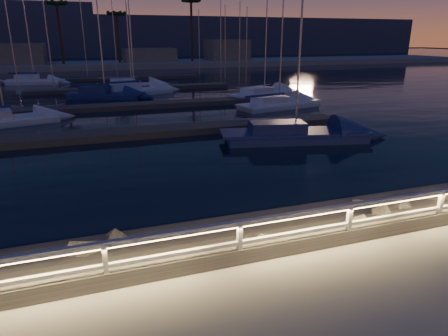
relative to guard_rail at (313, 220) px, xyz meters
The scene contains 17 objects.
ground 0.78m from the guard_rail, ahead, with size 400.00×400.00×0.00m, color #9C978D.
harbor_water 31.27m from the guard_rail, 89.87° to the left, with size 400.00×440.00×0.60m.
guard_rail is the anchor object (origin of this frame).
floating_docks 32.52m from the guard_rail, 89.88° to the left, with size 22.00×36.00×0.40m.
far_shore 74.05m from the guard_rail, 90.04° to the left, with size 160.00×14.00×5.20m.
palm_left 73.04m from the guard_rail, 96.29° to the left, with size 3.00×3.00×11.20m.
palm_center 73.47m from the guard_rail, 88.38° to the left, with size 3.00×3.00×9.70m.
palm_right 74.48m from the guard_rail, 77.42° to the left, with size 3.00×3.00×12.20m.
distant_hills 135.56m from the guard_rail, 99.37° to the left, with size 230.00×37.50×18.00m.
sailboat_d 13.47m from the guard_rail, 63.77° to the left, with size 8.78×4.28×14.31m.
sailboat_f 24.31m from the guard_rail, 115.17° to the left, with size 7.23×3.78×11.87m.
sailboat_g 34.41m from the guard_rail, 90.46° to the left, with size 8.35×4.28×13.66m.
sailboat_h 24.29m from the guard_rail, 65.58° to the left, with size 7.81×3.84×12.74m.
sailboat_j 32.81m from the guard_rail, 95.73° to the left, with size 7.54×4.62×12.48m.
sailboat_k 39.69m from the guard_rail, 89.92° to the left, with size 7.72×2.72×12.89m.
sailboat_l 30.22m from the guard_rail, 67.80° to the left, with size 8.11×4.95×13.31m.
sailboat_m 49.43m from the guard_rail, 102.71° to the left, with size 7.22×3.91×11.92m.
Camera 1 is at (-5.05, -7.68, 5.05)m, focal length 32.00 mm.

